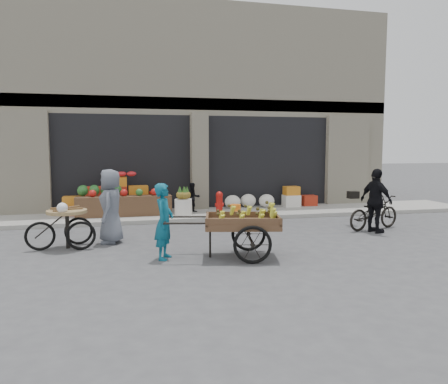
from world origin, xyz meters
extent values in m
plane|color=#424244|center=(0.00, 0.00, 0.00)|extent=(80.00, 80.00, 0.00)
cube|color=gray|center=(0.00, 4.10, 0.06)|extent=(18.00, 2.20, 0.12)
cube|color=beige|center=(0.00, 8.20, 3.50)|extent=(14.00, 6.00, 7.00)
cube|color=gray|center=(0.00, 5.35, 3.60)|extent=(14.00, 0.30, 0.40)
cube|color=black|center=(-2.48, 6.00, 1.67)|extent=(4.40, 1.60, 3.10)
cube|color=black|center=(2.48, 6.00, 1.67)|extent=(4.40, 1.60, 3.10)
cube|color=beige|center=(0.00, 5.15, 1.67)|extent=(0.55, 0.80, 3.22)
cube|color=brown|center=(-2.48, 3.95, 0.42)|extent=(2.80, 0.45, 0.60)
sphere|color=#1E5923|center=(-3.17, 4.45, 0.86)|extent=(0.34, 0.34, 0.34)
cylinder|color=silver|center=(-0.75, 3.60, 0.37)|extent=(0.52, 0.52, 0.50)
cylinder|color=#A5140F|center=(0.35, 3.55, 0.40)|extent=(0.20, 0.20, 0.56)
sphere|color=#A5140F|center=(0.35, 3.55, 0.72)|extent=(0.22, 0.22, 0.22)
cylinder|color=orange|center=(0.85, 3.50, 0.27)|extent=(0.32, 0.32, 0.30)
ellipsoid|color=silver|center=(1.68, 4.70, 0.34)|extent=(1.70, 0.60, 0.44)
imported|color=black|center=(-0.35, 4.20, 0.58)|extent=(0.51, 0.43, 0.93)
cube|color=brown|center=(-0.26, -1.13, 0.67)|extent=(1.62, 1.24, 0.13)
torus|color=black|center=(-0.22, -1.66, 0.37)|extent=(0.73, 0.22, 0.73)
torus|color=black|center=(0.01, -0.66, 0.37)|extent=(0.73, 0.22, 0.73)
cylinder|color=black|center=(-0.89, -0.99, 0.30)|extent=(0.05, 0.05, 0.60)
imported|color=#0E566F|center=(-1.78, -0.90, 0.74)|extent=(0.53, 0.64, 1.49)
cylinder|color=#9E7F51|center=(-3.72, 0.50, 0.80)|extent=(0.97, 0.97, 0.07)
cube|color=black|center=(-3.72, 0.50, 0.40)|extent=(0.09, 0.09, 0.80)
torus|color=black|center=(-3.43, 0.26, 0.31)|extent=(0.62, 0.16, 0.62)
torus|color=black|center=(-3.52, 0.81, 0.31)|extent=(0.62, 0.16, 0.62)
torus|color=black|center=(-4.26, 0.41, 0.31)|extent=(0.62, 0.16, 0.62)
imported|color=slate|center=(-2.81, 0.82, 0.84)|extent=(0.65, 0.90, 1.69)
imported|color=black|center=(3.93, 0.87, 0.45)|extent=(1.81, 1.04, 0.90)
imported|color=black|center=(3.73, 0.47, 0.82)|extent=(0.64, 1.03, 1.64)
camera|label=1|loc=(-2.62, -9.30, 2.20)|focal=35.00mm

